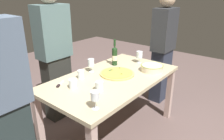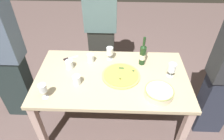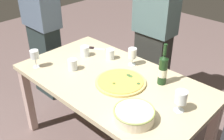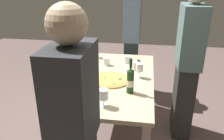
% 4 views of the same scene
% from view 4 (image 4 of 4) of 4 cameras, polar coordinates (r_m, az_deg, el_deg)
% --- Properties ---
extents(ground_plane, '(8.00, 8.00, 0.00)m').
position_cam_4_polar(ground_plane, '(2.91, -0.00, -15.33)').
color(ground_plane, '#66524E').
extents(dining_table, '(1.60, 0.90, 0.75)m').
position_cam_4_polar(dining_table, '(2.57, -0.00, -3.63)').
color(dining_table, '#C2B18B').
rests_on(dining_table, ground).
extents(pizza, '(0.40, 0.40, 0.03)m').
position_cam_4_polar(pizza, '(2.44, -0.33, -2.37)').
color(pizza, tan).
rests_on(pizza, dining_table).
extents(serving_bowl, '(0.27, 0.27, 0.08)m').
position_cam_4_polar(serving_bowl, '(2.17, -8.72, -4.99)').
color(serving_bowl, beige).
rests_on(serving_bowl, dining_table).
extents(wine_bottle, '(0.07, 0.07, 0.34)m').
position_cam_4_polar(wine_bottle, '(2.15, 4.54, -2.54)').
color(wine_bottle, '#1A381A').
rests_on(wine_bottle, dining_table).
extents(wine_glass_near_pizza, '(0.08, 0.08, 0.16)m').
position_cam_4_polar(wine_glass_near_pizza, '(1.93, -2.13, -6.12)').
color(wine_glass_near_pizza, white).
rests_on(wine_glass_near_pizza, dining_table).
extents(wine_glass_by_bottle, '(0.08, 0.08, 0.16)m').
position_cam_4_polar(wine_glass_by_bottle, '(2.49, 6.80, 0.41)').
color(wine_glass_by_bottle, white).
rests_on(wine_glass_by_bottle, dining_table).
extents(wine_glass_far_left, '(0.07, 0.07, 0.16)m').
position_cam_4_polar(wine_glass_far_left, '(3.11, -4.11, 5.16)').
color(wine_glass_far_left, white).
rests_on(wine_glass_far_left, dining_table).
extents(cup_amber, '(0.08, 0.08, 0.10)m').
position_cam_4_polar(cup_amber, '(2.84, -1.40, 2.14)').
color(cup_amber, white).
rests_on(cup_amber, dining_table).
extents(cup_ceramic, '(0.08, 0.08, 0.10)m').
position_cam_4_polar(cup_ceramic, '(2.72, 5.82, 1.03)').
color(cup_ceramic, white).
rests_on(cup_ceramic, dining_table).
extents(cup_spare, '(0.08, 0.08, 0.09)m').
position_cam_4_polar(cup_spare, '(2.93, 3.76, 2.67)').
color(cup_spare, white).
rests_on(cup_spare, dining_table).
extents(pizza_knife, '(0.16, 0.11, 0.02)m').
position_cam_4_polar(pizza_knife, '(2.98, 6.95, 2.04)').
color(pizza_knife, silver).
rests_on(pizza_knife, dining_table).
extents(person_host, '(0.38, 0.24, 1.66)m').
position_cam_4_polar(person_host, '(1.51, -9.11, -15.90)').
color(person_host, '#292F3E').
rests_on(person_host, ground).
extents(person_guest_left, '(0.41, 0.24, 1.76)m').
position_cam_4_polar(person_guest_left, '(2.64, 18.17, 1.73)').
color(person_guest_left, '#2A2B27').
rests_on(person_guest_left, ground).
extents(person_guest_right, '(0.43, 0.24, 1.75)m').
position_cam_4_polar(person_guest_right, '(3.57, 4.90, 7.88)').
color(person_guest_right, '#243131').
rests_on(person_guest_right, ground).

